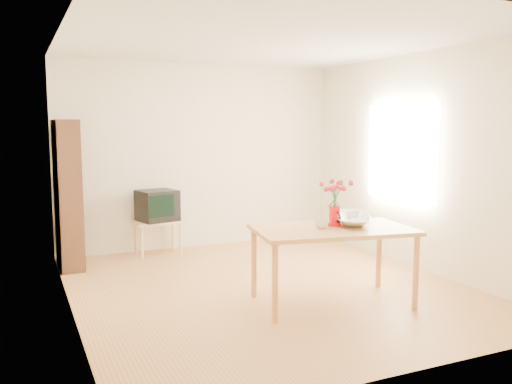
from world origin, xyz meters
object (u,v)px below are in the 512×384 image
bowl (353,199)px  television (157,205)px  pitcher (334,217)px  mug (321,224)px  table (333,235)px

bowl → television: size_ratio=0.92×
pitcher → mug: pitcher is taller
television → mug: bearing=-84.2°
pitcher → mug: bearing=-157.7°
mug → pitcher: bearing=-179.9°
table → pitcher: pitcher is taller
pitcher → table: bearing=-126.3°
pitcher → television: 2.87m
bowl → television: 2.94m
mug → bowl: bowl is taller
table → television: (-1.05, 2.72, -0.00)m
mug → bowl: 0.50m
television → pitcher: bearing=-80.3°
table → bowl: size_ratio=3.17×
mug → bowl: (0.44, 0.12, 0.19)m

